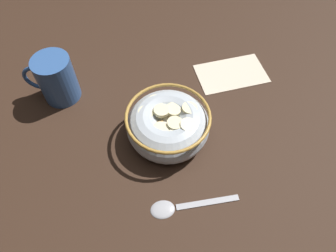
{
  "coord_description": "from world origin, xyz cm",
  "views": [
    {
      "loc": [
        -1.94,
        31.79,
        49.96
      ],
      "look_at": [
        0.0,
        0.0,
        3.0
      ],
      "focal_mm": 33.11,
      "sensor_mm": 36.0,
      "label": 1
    }
  ],
  "objects_px": {
    "spoon": "(176,207)",
    "coffee_mug": "(56,79)",
    "cereal_bowl": "(168,125)",
    "folded_napkin": "(231,73)"
  },
  "relations": [
    {
      "from": "spoon",
      "to": "coffee_mug",
      "type": "bearing_deg",
      "value": -42.64
    },
    {
      "from": "coffee_mug",
      "to": "cereal_bowl",
      "type": "bearing_deg",
      "value": 159.24
    },
    {
      "from": "cereal_bowl",
      "to": "folded_napkin",
      "type": "distance_m",
      "value": 0.21
    },
    {
      "from": "coffee_mug",
      "to": "spoon",
      "type": "bearing_deg",
      "value": 137.36
    },
    {
      "from": "cereal_bowl",
      "to": "coffee_mug",
      "type": "distance_m",
      "value": 0.24
    },
    {
      "from": "cereal_bowl",
      "to": "coffee_mug",
      "type": "xyz_separation_m",
      "value": [
        0.23,
        -0.09,
        0.01
      ]
    },
    {
      "from": "folded_napkin",
      "to": "spoon",
      "type": "bearing_deg",
      "value": 70.82
    },
    {
      "from": "cereal_bowl",
      "to": "spoon",
      "type": "bearing_deg",
      "value": 98.62
    },
    {
      "from": "spoon",
      "to": "coffee_mug",
      "type": "distance_m",
      "value": 0.34
    },
    {
      "from": "spoon",
      "to": "folded_napkin",
      "type": "relative_size",
      "value": 0.99
    }
  ]
}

